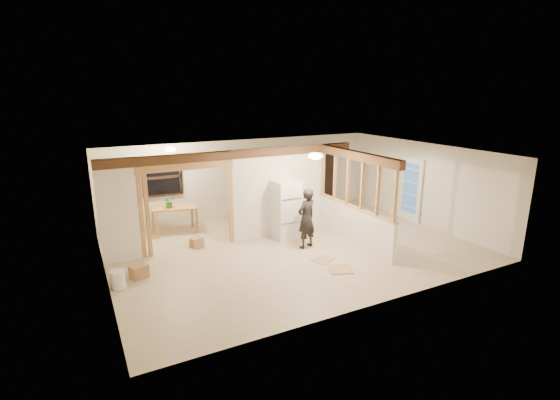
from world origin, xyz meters
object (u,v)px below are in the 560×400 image
woman (306,218)px  bookshelf (323,181)px  refrigerator (286,210)px  work_table (175,220)px  shop_vac (122,229)px

woman → bookshelf: bearing=-145.7°
refrigerator → work_table: (-2.66, 1.82, -0.42)m
work_table → bookshelf: size_ratio=0.66×
work_table → shop_vac: 1.44m
woman → shop_vac: (-4.20, 2.83, -0.49)m
work_table → bookshelf: bearing=16.2°
refrigerator → woman: bearing=-82.9°
work_table → bookshelf: bookshelf is taller
work_table → shop_vac: bearing=-172.4°
woman → shop_vac: woman is taller
woman → shop_vac: size_ratio=2.59×
work_table → refrigerator: bearing=-22.4°
woman → refrigerator: bearing=-99.5°
shop_vac → refrigerator: bearing=-25.3°
shop_vac → work_table: bearing=-4.4°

